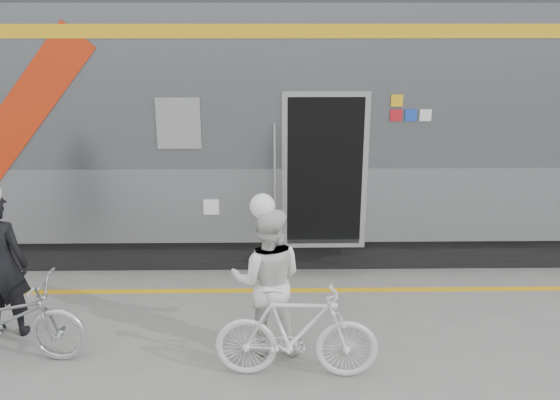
{
  "coord_description": "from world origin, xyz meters",
  "views": [
    {
      "loc": [
        0.28,
        -5.28,
        3.72
      ],
      "look_at": [
        0.38,
        1.6,
        1.5
      ],
      "focal_mm": 38.0,
      "sensor_mm": 36.0,
      "label": 1
    }
  ],
  "objects_px": {
    "bicycle_left": "(2,319)",
    "woman": "(268,280)",
    "bicycle_right": "(296,333)",
    "man": "(1,265)"
  },
  "relations": [
    {
      "from": "bicycle_left",
      "to": "woman",
      "type": "distance_m",
      "value": 2.94
    },
    {
      "from": "bicycle_right",
      "to": "woman",
      "type": "bearing_deg",
      "value": 31.87
    },
    {
      "from": "woman",
      "to": "man",
      "type": "bearing_deg",
      "value": -3.86
    },
    {
      "from": "man",
      "to": "woman",
      "type": "height_order",
      "value": "man"
    },
    {
      "from": "woman",
      "to": "bicycle_right",
      "type": "xyz_separation_m",
      "value": [
        0.3,
        -0.55,
        -0.34
      ]
    },
    {
      "from": "bicycle_left",
      "to": "bicycle_right",
      "type": "xyz_separation_m",
      "value": [
        3.21,
        -0.39,
        0.03
      ]
    },
    {
      "from": "man",
      "to": "woman",
      "type": "bearing_deg",
      "value": 175.91
    },
    {
      "from": "woman",
      "to": "bicycle_right",
      "type": "bearing_deg",
      "value": 121.87
    },
    {
      "from": "bicycle_left",
      "to": "woman",
      "type": "relative_size",
      "value": 1.09
    },
    {
      "from": "woman",
      "to": "bicycle_left",
      "type": "bearing_deg",
      "value": 6.44
    }
  ]
}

